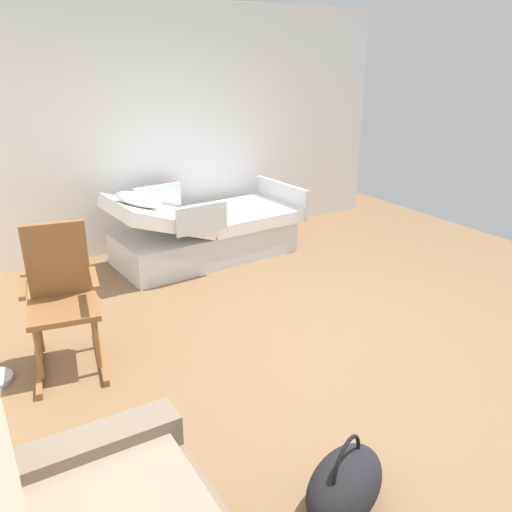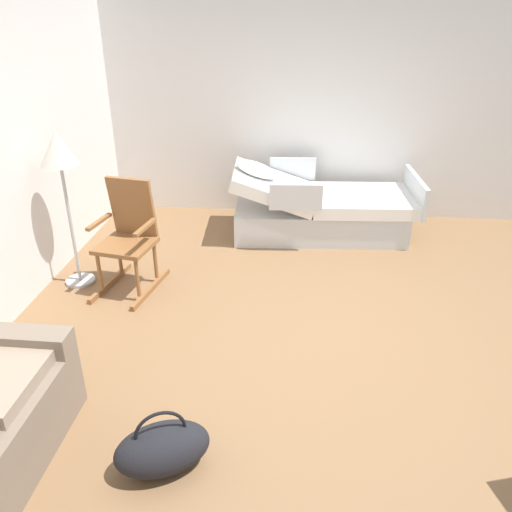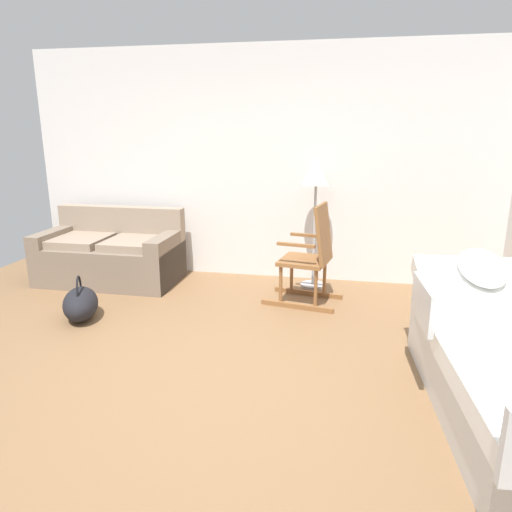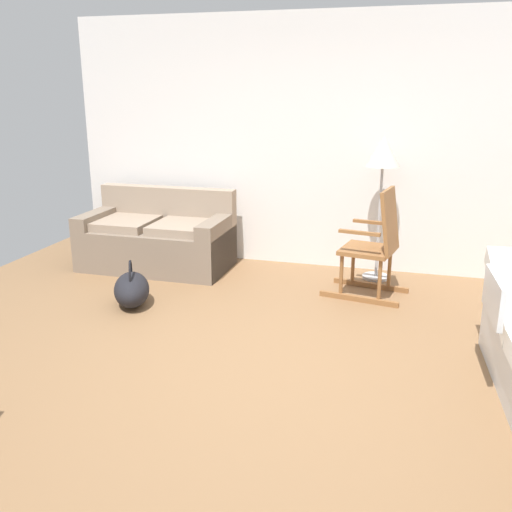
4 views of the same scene
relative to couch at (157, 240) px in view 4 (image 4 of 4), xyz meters
The scene contains 6 objects.
ground_plane 2.74m from the couch, 50.63° to the right, with size 6.87×6.87×0.00m, color olive.
back_wall 2.10m from the couch, 19.23° to the left, with size 5.69×0.10×2.70m, color white.
couch is the anchor object (origin of this frame).
rocking_chair 2.42m from the couch, ahead, with size 0.83×0.60×1.05m.
floor_lamp 2.57m from the couch, ahead, with size 0.34×0.34×1.48m.
duffel_bag 1.19m from the couch, 76.67° to the right, with size 0.53×0.64×0.43m.
Camera 4 is at (1.02, -3.54, 1.96)m, focal length 40.43 mm.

